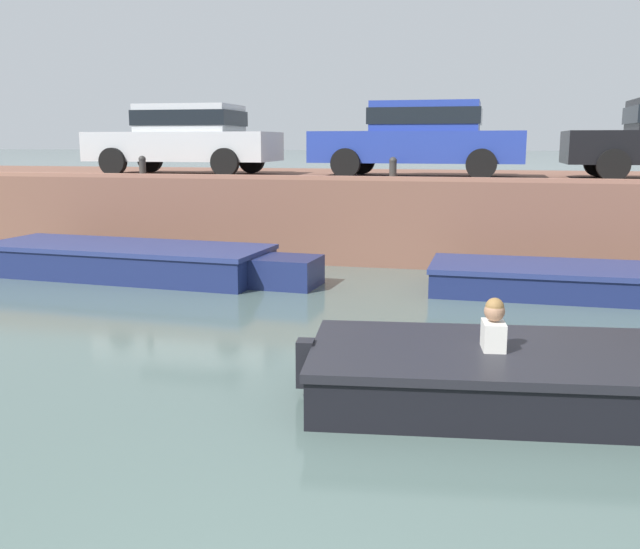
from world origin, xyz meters
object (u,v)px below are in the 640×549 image
object	(u,v)px
car_leftmost_silver	(187,136)
car_left_inner_blue	(421,136)
boat_moored_central_navy	(586,281)
boat_moored_west_navy	(139,261)
mooring_bollard_west	(142,166)
mooring_bollard_mid	(393,168)

from	to	relation	value
car_leftmost_silver	car_left_inner_blue	bearing A→B (deg)	-0.01
boat_moored_central_navy	boat_moored_west_navy	bearing A→B (deg)	-178.50
car_left_inner_blue	mooring_bollard_west	bearing A→B (deg)	-164.13
car_left_inner_blue	mooring_bollard_mid	xyz separation A→B (m)	(-0.35, -1.58, -0.61)
car_left_inner_blue	mooring_bollard_west	xyz separation A→B (m)	(-5.57, -1.58, -0.61)
boat_moored_central_navy	car_leftmost_silver	distance (m)	9.29
mooring_bollard_west	mooring_bollard_mid	size ratio (longest dim) A/B	1.00
car_left_inner_blue	mooring_bollard_west	size ratio (longest dim) A/B	9.76
boat_moored_west_navy	car_leftmost_silver	xyz separation A→B (m)	(-0.66, 3.76, 2.22)
car_leftmost_silver	mooring_bollard_mid	xyz separation A→B (m)	(4.91, -1.59, -0.61)
boat_moored_west_navy	mooring_bollard_mid	xyz separation A→B (m)	(4.25, 2.17, 1.62)
boat_moored_central_navy	car_left_inner_blue	size ratio (longest dim) A/B	1.21
mooring_bollard_mid	boat_moored_west_navy	bearing A→B (deg)	-152.89
boat_moored_central_navy	mooring_bollard_mid	bearing A→B (deg)	149.51
car_left_inner_blue	mooring_bollard_mid	bearing A→B (deg)	-102.58
boat_moored_west_navy	boat_moored_central_navy	world-z (taller)	boat_moored_west_navy
car_leftmost_silver	mooring_bollard_west	xyz separation A→B (m)	(-0.31, -1.59, -0.61)
car_left_inner_blue	boat_moored_west_navy	bearing A→B (deg)	-140.76
mooring_bollard_mid	mooring_bollard_west	bearing A→B (deg)	180.00
car_leftmost_silver	mooring_bollard_west	distance (m)	1.73
car_left_inner_blue	boat_moored_central_navy	bearing A→B (deg)	-49.87
boat_moored_west_navy	boat_moored_central_navy	distance (m)	7.61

